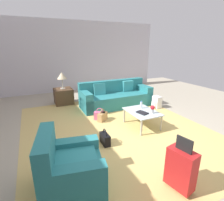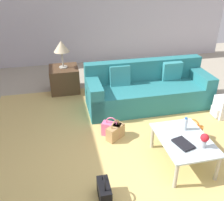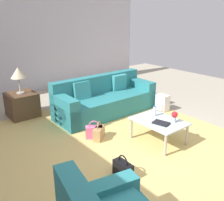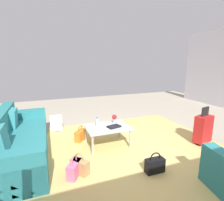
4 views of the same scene
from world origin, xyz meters
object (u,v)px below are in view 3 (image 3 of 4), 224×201
object	(u,v)px
table_lamp	(18,73)
backpack_white	(162,103)
handbag_tan	(99,133)
handbag_orange	(153,120)
handbag_pink	(94,132)
coffee_table_book	(161,123)
side_table	(22,105)
flower_vase	(174,116)
water_bottle	(155,111)
coffee_table	(159,123)
couch	(104,100)
handbag_black	(123,169)

from	to	relation	value
table_lamp	backpack_white	size ratio (longest dim) A/B	1.49
handbag_tan	handbag_orange	size ratio (longest dim) A/B	1.00
handbag_orange	handbag_pink	bearing A→B (deg)	74.90
table_lamp	coffee_table_book	bearing A→B (deg)	-154.07
handbag_tan	handbag_orange	bearing A→B (deg)	-101.35
table_lamp	backpack_white	world-z (taller)	table_lamp
side_table	handbag_pink	size ratio (longest dim) A/B	1.76
table_lamp	handbag_orange	size ratio (longest dim) A/B	1.66
flower_vase	handbag_orange	distance (m)	0.89
coffee_table_book	handbag_tan	world-z (taller)	coffee_table_book
water_bottle	handbag_orange	distance (m)	0.61
side_table	coffee_table	bearing A→B (deg)	-151.82
coffee_table_book	handbag_pink	world-z (taller)	coffee_table_book
coffee_table	coffee_table_book	bearing A→B (deg)	146.31
flower_vase	backpack_white	world-z (taller)	flower_vase
couch	coffee_table	xyz separation A→B (m)	(-1.79, 0.10, 0.06)
handbag_orange	coffee_table	bearing A→B (deg)	139.55
couch	backpack_white	bearing A→B (deg)	-123.69
coffee_table	coffee_table_book	size ratio (longest dim) A/B	3.34
couch	handbag_orange	distance (m)	1.33
coffee_table	side_table	distance (m)	3.18
coffee_table_book	backpack_white	xyz separation A→B (m)	(1.12, -1.37, -0.25)
handbag_pink	handbag_black	bearing A→B (deg)	163.62
handbag_tan	backpack_white	distance (m)	2.10
side_table	handbag_orange	distance (m)	3.00
handbag_black	side_table	bearing A→B (deg)	5.14
water_bottle	coffee_table_book	xyz separation A→B (m)	(-0.32, 0.18, -0.08)
handbag_pink	side_table	bearing A→B (deg)	18.76
water_bottle	handbag_black	xyz separation A→B (m)	(-0.60, 1.31, -0.39)
water_bottle	table_lamp	world-z (taller)	table_lamp
table_lamp	handbag_black	distance (m)	3.33
handbag_black	handbag_tan	bearing A→B (deg)	-19.54
handbag_tan	handbag_orange	xyz separation A→B (m)	(-0.25, -1.24, 0.00)
water_bottle	handbag_tan	distance (m)	1.13
couch	water_bottle	xyz separation A→B (m)	(-1.59, 0.00, 0.22)
side_table	backpack_white	xyz separation A→B (m)	(-1.80, -2.79, -0.08)
handbag_tan	coffee_table_book	bearing A→B (deg)	-140.87
water_bottle	handbag_pink	distance (m)	1.21
water_bottle	handbag_black	world-z (taller)	water_bottle
table_lamp	handbag_black	xyz separation A→B (m)	(-3.20, -0.29, -0.88)
couch	flower_vase	size ratio (longest dim) A/B	11.88
handbag_pink	table_lamp	bearing A→B (deg)	18.76
couch	handbag_pink	size ratio (longest dim) A/B	6.80
table_lamp	handbag_tan	size ratio (longest dim) A/B	1.66
handbag_black	backpack_white	xyz separation A→B (m)	(1.40, -2.50, 0.06)
coffee_table	handbag_tan	world-z (taller)	coffee_table
table_lamp	backpack_white	xyz separation A→B (m)	(-1.80, -2.79, -0.82)
side_table	flower_vase	bearing A→B (deg)	-151.35
water_bottle	side_table	bearing A→B (deg)	31.61
handbag_pink	handbag_black	size ratio (longest dim) A/B	1.00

